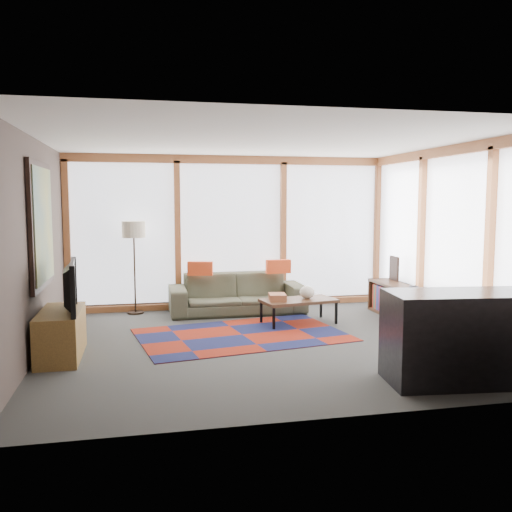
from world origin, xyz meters
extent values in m
plane|color=#31312E|center=(0.00, 0.00, 0.00)|extent=(5.50, 5.50, 0.00)
cube|color=#463A34|center=(-2.75, 0.00, 1.30)|extent=(0.04, 5.00, 2.60)
cube|color=#463A34|center=(0.00, -2.50, 1.30)|extent=(5.50, 0.04, 2.60)
cube|color=silver|center=(0.00, 0.00, 2.60)|extent=(5.50, 5.00, 0.04)
cube|color=white|center=(0.00, 2.47, 1.30)|extent=(5.30, 0.02, 2.35)
cube|color=white|center=(2.72, 0.00, 1.30)|extent=(0.02, 4.80, 2.35)
cube|color=black|center=(-2.71, 0.30, 1.55)|extent=(0.05, 1.35, 1.55)
cube|color=gold|center=(-2.69, 0.30, 1.55)|extent=(0.02, 1.20, 1.40)
cube|color=maroon|center=(-0.18, 0.45, 0.01)|extent=(3.02, 2.21, 0.01)
imported|color=#373727|center=(0.01, 1.95, 0.32)|extent=(2.21, 0.86, 0.64)
cube|color=#D3431C|center=(-0.60, 1.93, 0.76)|extent=(0.42, 0.22, 0.22)
cube|color=#D3431C|center=(0.70, 1.91, 0.76)|extent=(0.41, 0.13, 0.22)
cube|color=brown|center=(0.44, 0.95, 0.42)|extent=(0.28, 0.33, 0.10)
ellipsoid|color=beige|center=(0.92, 1.01, 0.47)|extent=(0.27, 0.27, 0.20)
ellipsoid|color=black|center=(2.38, 0.14, 0.58)|extent=(0.23, 0.23, 0.11)
ellipsoid|color=black|center=(2.38, 0.47, 0.57)|extent=(0.19, 0.19, 0.08)
cube|color=black|center=(2.57, 1.50, 0.73)|extent=(0.05, 0.30, 0.40)
cube|color=brown|center=(-2.47, -0.13, 0.28)|extent=(0.47, 1.12, 0.56)
imported|color=black|center=(-2.41, -0.16, 0.85)|extent=(0.23, 1.03, 0.59)
cube|color=black|center=(1.64, -1.89, 0.47)|extent=(1.53, 0.84, 0.93)
camera|label=1|loc=(-1.51, -6.72, 1.86)|focal=38.00mm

